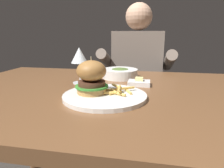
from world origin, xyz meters
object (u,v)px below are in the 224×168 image
object	(u,v)px
burger_sandwich	(92,77)
wine_glass	(79,57)
main_plate	(105,96)
soup_bowl	(120,73)
butter_dish	(139,83)
diner_person	(137,87)

from	to	relation	value
burger_sandwich	wine_glass	world-z (taller)	wine_glass
main_plate	soup_bowl	distance (m)	0.34
main_plate	burger_sandwich	world-z (taller)	burger_sandwich
wine_glass	soup_bowl	distance (m)	0.24
main_plate	butter_dish	size ratio (longest dim) A/B	3.09
main_plate	burger_sandwich	xyz separation A→B (m)	(-0.05, 0.00, 0.07)
main_plate	diner_person	xyz separation A→B (m)	(0.06, 0.83, -0.18)
burger_sandwich	butter_dish	size ratio (longest dim) A/B	1.37
wine_glass	diner_person	size ratio (longest dim) A/B	0.14
diner_person	wine_glass	bearing A→B (deg)	-108.88
wine_glass	butter_dish	world-z (taller)	wine_glass
burger_sandwich	wine_glass	distance (m)	0.22
burger_sandwich	diner_person	distance (m)	0.87
burger_sandwich	soup_bowl	bearing A→B (deg)	81.71
burger_sandwich	wine_glass	bearing A→B (deg)	120.48
butter_dish	soup_bowl	size ratio (longest dim) A/B	0.52
main_plate	butter_dish	xyz separation A→B (m)	(0.11, 0.20, 0.00)
wine_glass	butter_dish	bearing A→B (deg)	2.12
main_plate	burger_sandwich	bearing A→B (deg)	174.97
diner_person	main_plate	bearing A→B (deg)	-94.08
wine_glass	soup_bowl	world-z (taller)	wine_glass
soup_bowl	wine_glass	bearing A→B (deg)	-136.72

